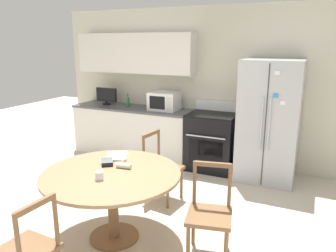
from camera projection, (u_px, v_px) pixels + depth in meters
ground_plane at (115, 232)px, 3.61m from camera, size 14.00×14.00×0.00m
back_wall at (181, 77)px, 5.64m from camera, size 5.20×0.44×2.60m
kitchen_counter at (133, 131)px, 5.95m from camera, size 2.21×0.64×0.90m
refrigerator at (269, 121)px, 4.82m from camera, size 0.84×0.75×1.79m
oven_range at (212, 141)px, 5.32m from camera, size 0.76×0.68×1.08m
microwave at (164, 101)px, 5.58m from camera, size 0.48×0.38×0.30m
countertop_tv at (106, 95)px, 6.06m from camera, size 0.42×0.16×0.31m
counter_bottle at (128, 102)px, 5.87m from camera, size 0.07×0.07×0.23m
dining_table at (112, 183)px, 3.35m from camera, size 1.42×1.42×0.75m
dining_chair_right at (210, 214)px, 3.13m from camera, size 0.50×0.50×0.90m
dining_chair_near at (27, 252)px, 2.56m from camera, size 0.45×0.45×0.90m
dining_chair_far at (162, 168)px, 4.26m from camera, size 0.47×0.47×0.90m
candle_glass at (99, 176)px, 3.13m from camera, size 0.08×0.08×0.08m
folded_napkin at (124, 166)px, 3.42m from camera, size 0.17×0.07×0.05m
wallet at (107, 163)px, 3.50m from camera, size 0.17×0.17×0.07m
mail_stack at (117, 156)px, 3.75m from camera, size 0.34×0.37×0.02m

